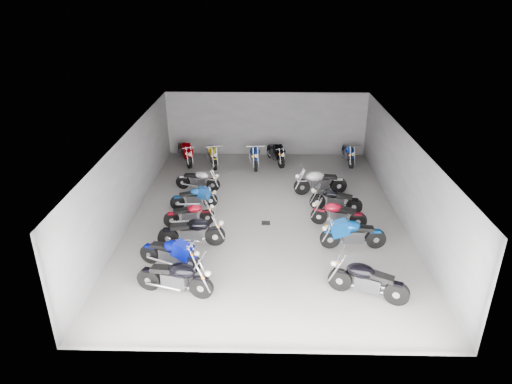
% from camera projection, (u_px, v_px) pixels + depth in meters
% --- Properties ---
extents(ground, '(14.00, 14.00, 0.00)m').
position_uv_depth(ground, '(266.00, 217.00, 17.23)').
color(ground, gray).
rests_on(ground, ground).
extents(wall_back, '(10.00, 0.10, 3.20)m').
position_uv_depth(wall_back, '(266.00, 124.00, 22.93)').
color(wall_back, gray).
rests_on(wall_back, ground).
extents(wall_left, '(0.10, 14.00, 3.20)m').
position_uv_depth(wall_left, '(130.00, 177.00, 16.67)').
color(wall_left, gray).
rests_on(wall_left, ground).
extents(wall_right, '(0.10, 14.00, 3.20)m').
position_uv_depth(wall_right, '(404.00, 179.00, 16.46)').
color(wall_right, gray).
rests_on(wall_right, ground).
extents(ceiling, '(10.00, 14.00, 0.04)m').
position_uv_depth(ceiling, '(267.00, 135.00, 15.89)').
color(ceiling, black).
rests_on(ceiling, wall_back).
extents(drain_grate, '(0.32, 0.32, 0.01)m').
position_uv_depth(drain_grate, '(266.00, 223.00, 16.77)').
color(drain_grate, black).
rests_on(drain_grate, ground).
extents(motorcycle_left_a, '(2.25, 0.68, 1.00)m').
position_uv_depth(motorcycle_left_a, '(175.00, 277.00, 12.73)').
color(motorcycle_left_a, black).
rests_on(motorcycle_left_a, ground).
extents(motorcycle_left_b, '(2.03, 0.84, 0.93)m').
position_uv_depth(motorcycle_left_b, '(171.00, 253.00, 13.94)').
color(motorcycle_left_b, black).
rests_on(motorcycle_left_b, ground).
extents(motorcycle_left_c, '(2.25, 0.49, 0.99)m').
position_uv_depth(motorcycle_left_c, '(192.00, 232.00, 15.10)').
color(motorcycle_left_c, black).
rests_on(motorcycle_left_c, ground).
extents(motorcycle_left_d, '(1.85, 0.50, 0.82)m').
position_uv_depth(motorcycle_left_d, '(190.00, 214.00, 16.44)').
color(motorcycle_left_d, black).
rests_on(motorcycle_left_d, ground).
extents(motorcycle_left_e, '(1.84, 0.52, 0.81)m').
position_uv_depth(motorcycle_left_e, '(195.00, 198.00, 17.73)').
color(motorcycle_left_e, black).
rests_on(motorcycle_left_e, ground).
extents(motorcycle_left_f, '(1.93, 0.53, 0.85)m').
position_uv_depth(motorcycle_left_f, '(198.00, 180.00, 19.30)').
color(motorcycle_left_f, black).
rests_on(motorcycle_left_f, ground).
extents(motorcycle_right_a, '(2.15, 1.00, 1.00)m').
position_uv_depth(motorcycle_right_a, '(367.00, 280.00, 12.61)').
color(motorcycle_right_a, black).
rests_on(motorcycle_right_a, ground).
extents(motorcycle_right_c, '(2.19, 0.44, 0.96)m').
position_uv_depth(motorcycle_right_c, '(352.00, 234.00, 15.00)').
color(motorcycle_right_c, black).
rests_on(motorcycle_right_c, ground).
extents(motorcycle_right_d, '(2.00, 0.62, 0.89)m').
position_uv_depth(motorcycle_right_d, '(338.00, 214.00, 16.38)').
color(motorcycle_right_d, black).
rests_on(motorcycle_right_d, ground).
extents(motorcycle_right_e, '(2.00, 0.65, 0.89)m').
position_uv_depth(motorcycle_right_e, '(335.00, 200.00, 17.46)').
color(motorcycle_right_e, black).
rests_on(motorcycle_right_e, ground).
extents(motorcycle_right_f, '(2.24, 0.51, 0.99)m').
position_uv_depth(motorcycle_right_f, '(320.00, 182.00, 18.91)').
color(motorcycle_right_f, black).
rests_on(motorcycle_right_f, ground).
extents(motorcycle_back_a, '(1.06, 2.18, 1.02)m').
position_uv_depth(motorcycle_back_a, '(185.00, 152.00, 22.20)').
color(motorcycle_back_a, black).
rests_on(motorcycle_back_a, ground).
extents(motorcycle_back_b, '(0.71, 2.12, 0.95)m').
position_uv_depth(motorcycle_back_b, '(212.00, 155.00, 22.00)').
color(motorcycle_back_b, black).
rests_on(motorcycle_back_b, ground).
extents(motorcycle_back_c, '(0.51, 2.28, 1.00)m').
position_uv_depth(motorcycle_back_c, '(254.00, 155.00, 21.88)').
color(motorcycle_back_c, black).
rests_on(motorcycle_back_c, ground).
extents(motorcycle_back_d, '(0.85, 2.08, 0.95)m').
position_uv_depth(motorcycle_back_d, '(276.00, 153.00, 22.22)').
color(motorcycle_back_d, black).
rests_on(motorcycle_back_d, ground).
extents(motorcycle_back_f, '(0.44, 2.08, 0.91)m').
position_uv_depth(motorcycle_back_f, '(348.00, 154.00, 22.20)').
color(motorcycle_back_f, black).
rests_on(motorcycle_back_f, ground).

